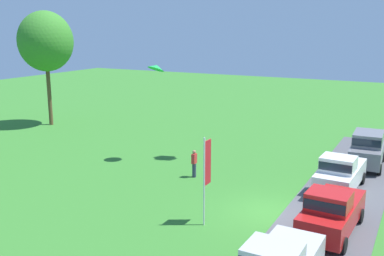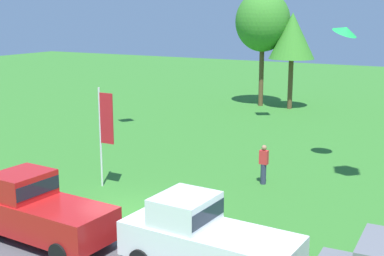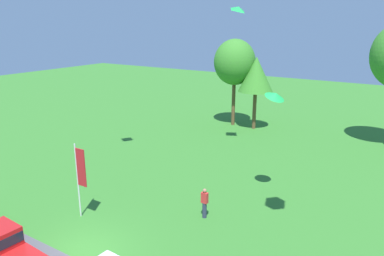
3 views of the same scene
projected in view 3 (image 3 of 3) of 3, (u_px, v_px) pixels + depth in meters
The scene contains 7 objects.
ground_plane at pixel (83, 252), 17.45m from camera, with size 120.00×120.00×0.00m, color #337528.
person_beside_suv at pixel (205, 203), 20.29m from camera, with size 0.36×0.24×1.71m.
tree_left_of_center at pixel (235, 62), 37.25m from camera, with size 4.14×4.14×8.75m.
tree_lone_near at pixel (256, 75), 36.14m from camera, with size 3.38×3.38×7.14m.
flag_banner at pixel (80, 172), 19.83m from camera, with size 0.71×0.08×4.20m.
kite_delta_high_left at pixel (275, 95), 20.87m from camera, with size 1.14×1.14×0.29m, color green.
kite_diamond_topmost at pixel (239, 9), 27.31m from camera, with size 1.04×0.98×0.29m, color green.
Camera 3 is at (12.46, -10.06, 10.35)m, focal length 35.00 mm.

